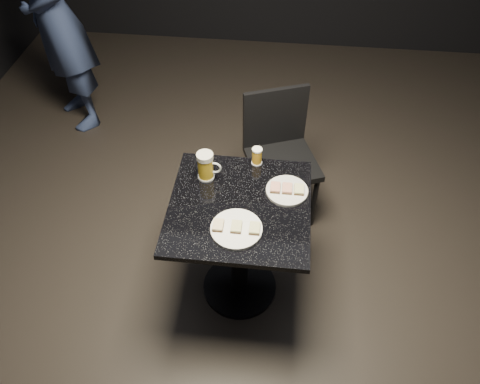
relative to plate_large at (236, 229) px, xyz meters
name	(u,v)px	position (x,y,z in m)	size (l,w,h in m)	color
floor	(240,287)	(0.00, 0.16, -0.76)	(6.00, 6.00, 0.00)	black
plate_large	(236,229)	(0.00, 0.00, 0.00)	(0.24, 0.24, 0.01)	white
plate_small	(287,191)	(0.23, 0.28, 0.00)	(0.21, 0.21, 0.01)	silver
patron	(54,15)	(-1.52, 1.71, 0.15)	(0.66, 0.43, 1.81)	navy
table	(240,235)	(0.00, 0.16, -0.25)	(0.70, 0.70, 0.75)	black
beer_mug	(206,166)	(-0.19, 0.34, 0.07)	(0.13, 0.09, 0.16)	silver
beer_tumbler	(257,156)	(0.06, 0.47, 0.04)	(0.06, 0.06, 0.10)	silver
chair	(279,150)	(0.17, 0.88, -0.26)	(0.53, 0.53, 0.88)	black
canapes_on_plate_large	(236,227)	(0.00, 0.00, 0.02)	(0.22, 0.07, 0.02)	#4C3521
canapes_on_plate_small	(287,188)	(0.23, 0.28, 0.02)	(0.17, 0.07, 0.02)	#4C3521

